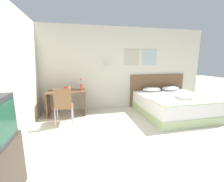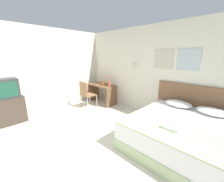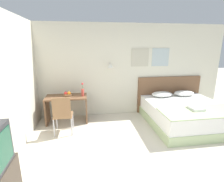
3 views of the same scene
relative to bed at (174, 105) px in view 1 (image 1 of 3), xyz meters
name	(u,v)px [view 1 (image 1 of 3)]	position (x,y,z in m)	size (l,w,h in m)	color
ground_plane	(165,154)	(-1.33, -1.74, -0.28)	(24.00, 24.00, 0.00)	beige
wall_back	(121,68)	(-1.33, 1.07, 1.05)	(5.93, 0.31, 2.65)	beige
bed	(174,105)	(0.00, 0.00, 0.00)	(1.90, 1.97, 0.57)	#B2C693
headboard	(157,90)	(0.00, 1.01, 0.27)	(2.02, 0.06, 1.11)	brown
pillow_left	(152,89)	(-0.35, 0.74, 0.36)	(0.62, 0.39, 0.15)	white
pillow_right	(170,88)	(0.35, 0.74, 0.36)	(0.62, 0.39, 0.15)	white
throw_blanket	(188,100)	(0.00, -0.57, 0.30)	(1.84, 0.79, 0.02)	#B2C693
folded_towel_near_foot	(183,98)	(-0.04, -0.43, 0.34)	(0.28, 0.34, 0.06)	white
desk	(67,98)	(-3.11, 0.67, 0.22)	(1.08, 0.58, 0.73)	brown
desk_chair	(63,104)	(-3.13, -0.06, 0.26)	(0.44, 0.44, 0.93)	#8E6642
fruit_bowl	(67,89)	(-3.07, 0.68, 0.49)	(0.23, 0.23, 0.13)	brown
flower_vase	(81,86)	(-2.66, 0.63, 0.58)	(0.07, 0.07, 0.36)	#D14C42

